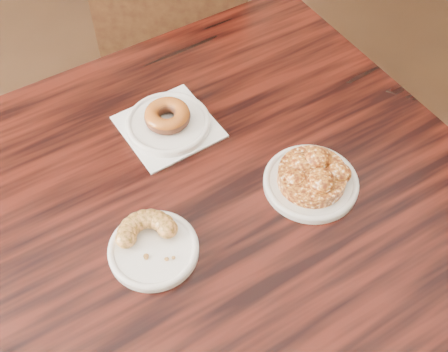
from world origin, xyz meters
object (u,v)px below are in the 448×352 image
object	(u,v)px
glazed_donut	(167,116)
apple_fritter	(312,174)
cruller_fragment	(152,243)
chair_far	(179,40)
cafe_table	(226,286)

from	to	relation	value
glazed_donut	apple_fritter	distance (m)	0.31
cruller_fragment	chair_far	bearing A→B (deg)	75.69
glazed_donut	cafe_table	bearing A→B (deg)	-70.78
cafe_table	chair_far	world-z (taller)	chair_far
cafe_table	apple_fritter	xyz separation A→B (m)	(0.16, -0.02, 0.41)
chair_far	apple_fritter	bearing A→B (deg)	111.06
cafe_table	cruller_fragment	bearing A→B (deg)	-167.89
cafe_table	glazed_donut	distance (m)	0.46
glazed_donut	apple_fritter	size ratio (longest dim) A/B	0.54
glazed_donut	cruller_fragment	xyz separation A→B (m)	(-0.09, -0.28, -0.00)
cafe_table	cruller_fragment	world-z (taller)	cruller_fragment
chair_far	cruller_fragment	distance (m)	0.99
chair_far	apple_fritter	distance (m)	0.91
chair_far	apple_fritter	xyz separation A→B (m)	(0.08, -0.85, 0.33)
cruller_fragment	apple_fritter	bearing A→B (deg)	11.28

